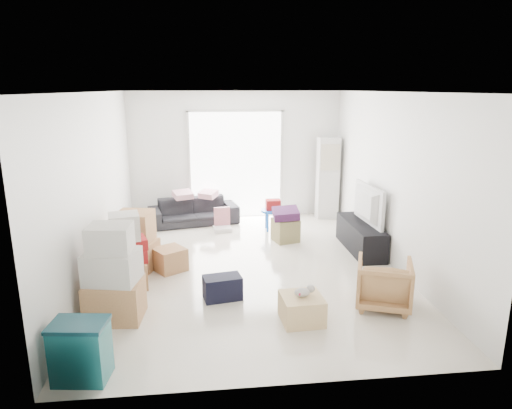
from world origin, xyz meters
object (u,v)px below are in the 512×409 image
Objects in this scene: armchair at (384,281)px; wood_crate at (302,309)px; ac_tower at (328,178)px; kids_table at (273,209)px; sofa at (193,207)px; television at (362,219)px; storage_bins at (81,351)px; ottoman at (285,230)px; tv_console at (361,236)px.

armchair is 1.42× the size of wood_crate.
ac_tower is 1.57m from kids_table.
television is at bearing -45.15° from sofa.
storage_bins reaches higher than ottoman.
kids_table reaches higher than storage_bins.
television is 1.42m from ottoman.
ac_tower is 1.99m from ottoman.
kids_table is (1.58, -0.61, 0.08)m from sofa.
tv_console is 1.29× the size of television.
armchair is at bearing -95.03° from ac_tower.
tv_console reaches higher than ottoman.
tv_console is 0.82× the size of sofa.
kids_table is (-1.35, 1.33, 0.19)m from tv_console.
wood_crate is at bearing 20.52° from storage_bins.
armchair is at bearing 13.24° from wood_crate.
sofa is 5.27m from storage_bins.
kids_table is at bearing 60.81° from storage_bins.
armchair is 2.84m from ottoman.
wood_crate is (-0.33, -2.98, -0.05)m from ottoman.
tv_console is 0.32m from television.
wood_crate is (-1.55, -2.36, -0.08)m from tv_console.
armchair is at bearing -74.80° from kids_table.
tv_console is 3.51m from sofa.
wood_crate is at bearing -108.59° from ac_tower.
storage_bins is 1.44× the size of ottoman.
ac_tower is 0.96× the size of sofa.
ac_tower is 2.82× the size of kids_table.
ottoman is (-1.22, 0.62, -0.04)m from tv_console.
storage_bins is (-3.90, -3.24, -0.26)m from television.
armchair is 3.67m from storage_bins.
sofa is at bearing 158.82° from kids_table.
kids_table is 1.27× the size of wood_crate.
armchair is (-0.37, -4.18, -0.53)m from ac_tower.
storage_bins is (-3.85, -5.33, -0.57)m from ac_tower.
wood_crate is (-1.55, -2.36, -0.41)m from television.
ottoman is at bearing 152.86° from tv_console.
storage_bins is at bearing -125.84° from ac_tower.
television is 0.63× the size of sofa.
sofa reaches higher than wood_crate.
sofa is at bearing 53.41° from television.
armchair is at bearing 165.66° from television.
sofa is 1.69m from kids_table.
sofa is 2.93× the size of kids_table.
television is at bearing -80.88° from armchair.
ottoman is (-1.17, -1.46, -0.67)m from ac_tower.
armchair is at bearing -101.29° from tv_console.
ottoman is at bearing 83.73° from wood_crate.
ac_tower is at bearing -8.63° from sofa.
sofa is 4.52m from wood_crate.
television is 2.35× the size of wood_crate.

